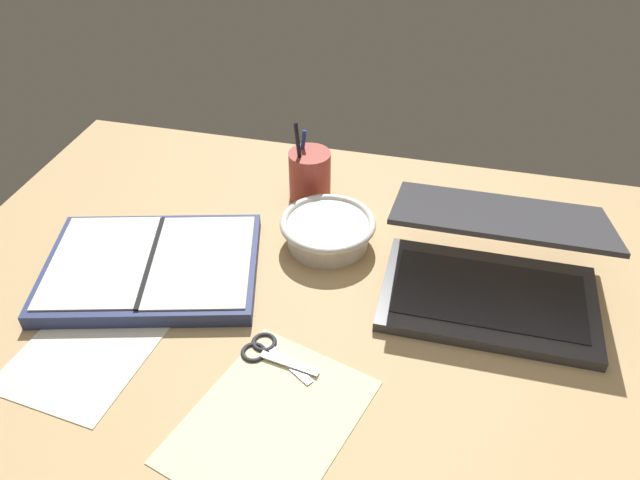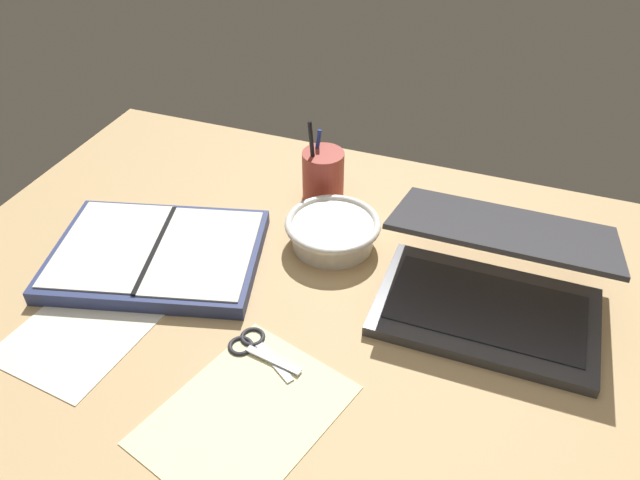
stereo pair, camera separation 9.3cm
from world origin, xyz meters
The scene contains 8 objects.
desk_top centered at (0.00, 0.00, 1.00)cm, with size 140.00×100.00×2.00cm, color tan.
laptop centered at (23.86, 10.88, 6.90)cm, with size 34.11×28.89×15.70cm.
bowl centered at (-4.86, 16.97, 5.00)cm, with size 17.16×17.16×5.34cm.
pen_cup centered at (-11.66, 30.36, 7.19)cm, with size 8.15×8.15×16.99cm.
planner centered at (-32.04, 1.90, 3.48)cm, with size 41.01×34.30×3.15cm.
scissors centered at (-7.83, -10.58, 2.34)cm, with size 12.38×8.26×0.80cm.
paper_sheet_front centered at (-3.62, -21.87, 2.08)cm, with size 20.37×26.72×0.16cm, color #F4EFB2.
paper_sheet_beside_planner centered at (-33.88, -15.19, 2.08)cm, with size 18.59×25.36×0.16cm, color silver.
Camera 2 is at (23.62, -66.29, 73.11)cm, focal length 35.00 mm.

